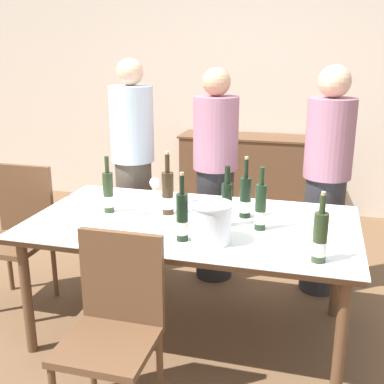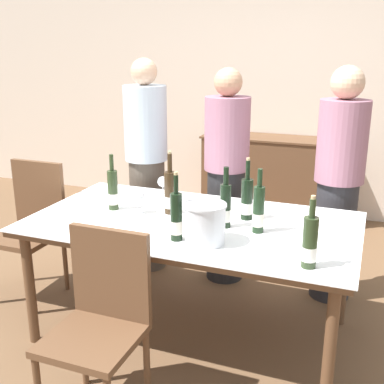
{
  "view_description": "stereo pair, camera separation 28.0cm",
  "coord_description": "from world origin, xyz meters",
  "px_view_note": "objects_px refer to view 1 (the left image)",
  "views": [
    {
      "loc": [
        0.7,
        -2.59,
        1.74
      ],
      "look_at": [
        0.0,
        0.0,
        0.93
      ],
      "focal_mm": 45.0,
      "sensor_mm": 36.0,
      "label": 1
    },
    {
      "loc": [
        0.97,
        -2.5,
        1.74
      ],
      "look_at": [
        0.0,
        0.0,
        0.93
      ],
      "focal_mm": 45.0,
      "sensor_mm": 36.0,
      "label": 2
    }
  ],
  "objects_px": {
    "wine_bottle_6": "(320,238)",
    "chair_left_end": "(19,227)",
    "sideboard_cabinet": "(249,176)",
    "person_guest_right": "(326,183)",
    "wine_bottle_1": "(261,208)",
    "wine_bottle_3": "(168,194)",
    "wine_glass_1": "(135,199)",
    "person_host": "(133,169)",
    "wine_glass_0": "(155,183)",
    "wine_glass_2": "(207,213)",
    "person_guest_left": "(215,178)",
    "wine_bottle_5": "(108,193)",
    "wine_bottle_4": "(227,205)",
    "wine_bottle_0": "(182,218)",
    "ice_bucket": "(211,222)",
    "chair_near_front": "(115,318)",
    "wine_bottle_2": "(245,198)",
    "dining_table": "(192,231)"
  },
  "relations": [
    {
      "from": "wine_bottle_4",
      "to": "wine_glass_0",
      "type": "distance_m",
      "value": 0.74
    },
    {
      "from": "wine_glass_0",
      "to": "chair_left_end",
      "type": "xyz_separation_m",
      "value": [
        -0.88,
        -0.33,
        -0.29
      ]
    },
    {
      "from": "ice_bucket",
      "to": "person_guest_right",
      "type": "bearing_deg",
      "value": 61.72
    },
    {
      "from": "wine_bottle_1",
      "to": "wine_glass_0",
      "type": "height_order",
      "value": "wine_bottle_1"
    },
    {
      "from": "wine_bottle_1",
      "to": "person_guest_right",
      "type": "distance_m",
      "value": 0.91
    },
    {
      "from": "ice_bucket",
      "to": "wine_bottle_6",
      "type": "xyz_separation_m",
      "value": [
        0.55,
        -0.1,
        0.01
      ]
    },
    {
      "from": "person_guest_right",
      "to": "wine_glass_1",
      "type": "bearing_deg",
      "value": -145.04
    },
    {
      "from": "wine_glass_0",
      "to": "wine_glass_1",
      "type": "height_order",
      "value": "wine_glass_1"
    },
    {
      "from": "person_host",
      "to": "person_guest_right",
      "type": "distance_m",
      "value": 1.45
    },
    {
      "from": "wine_bottle_4",
      "to": "wine_bottle_3",
      "type": "bearing_deg",
      "value": 164.48
    },
    {
      "from": "wine_glass_1",
      "to": "wine_bottle_1",
      "type": "bearing_deg",
      "value": -3.4
    },
    {
      "from": "person_guest_left",
      "to": "dining_table",
      "type": "bearing_deg",
      "value": -87.27
    },
    {
      "from": "wine_bottle_0",
      "to": "wine_glass_1",
      "type": "bearing_deg",
      "value": 141.04
    },
    {
      "from": "wine_bottle_1",
      "to": "wine_bottle_3",
      "type": "height_order",
      "value": "wine_bottle_3"
    },
    {
      "from": "chair_left_end",
      "to": "person_host",
      "type": "height_order",
      "value": "person_host"
    },
    {
      "from": "wine_bottle_0",
      "to": "person_guest_left",
      "type": "distance_m",
      "value": 1.11
    },
    {
      "from": "ice_bucket",
      "to": "wine_bottle_5",
      "type": "relative_size",
      "value": 0.63
    },
    {
      "from": "wine_bottle_0",
      "to": "wine_glass_2",
      "type": "relative_size",
      "value": 2.99
    },
    {
      "from": "sideboard_cabinet",
      "to": "wine_bottle_2",
      "type": "relative_size",
      "value": 3.86
    },
    {
      "from": "wine_bottle_1",
      "to": "wine_glass_1",
      "type": "xyz_separation_m",
      "value": [
        -0.77,
        0.05,
        -0.02
      ]
    },
    {
      "from": "wine_bottle_0",
      "to": "wine_glass_1",
      "type": "xyz_separation_m",
      "value": [
        -0.39,
        0.31,
        -0.02
      ]
    },
    {
      "from": "wine_bottle_5",
      "to": "person_guest_right",
      "type": "distance_m",
      "value": 1.52
    },
    {
      "from": "wine_bottle_2",
      "to": "wine_bottle_5",
      "type": "relative_size",
      "value": 1.05
    },
    {
      "from": "wine_glass_0",
      "to": "sideboard_cabinet",
      "type": "bearing_deg",
      "value": 78.94
    },
    {
      "from": "wine_bottle_4",
      "to": "wine_glass_1",
      "type": "bearing_deg",
      "value": 176.41
    },
    {
      "from": "wine_bottle_0",
      "to": "wine_bottle_4",
      "type": "distance_m",
      "value": 0.33
    },
    {
      "from": "sideboard_cabinet",
      "to": "wine_bottle_4",
      "type": "distance_m",
      "value": 2.41
    },
    {
      "from": "wine_bottle_2",
      "to": "chair_left_end",
      "type": "bearing_deg",
      "value": -177.65
    },
    {
      "from": "wine_bottle_1",
      "to": "wine_glass_0",
      "type": "relative_size",
      "value": 2.76
    },
    {
      "from": "wine_glass_2",
      "to": "person_guest_left",
      "type": "bearing_deg",
      "value": 99.59
    },
    {
      "from": "person_guest_left",
      "to": "wine_bottle_1",
      "type": "bearing_deg",
      "value": -62.1
    },
    {
      "from": "wine_glass_2",
      "to": "person_host",
      "type": "relative_size",
      "value": 0.08
    },
    {
      "from": "wine_glass_1",
      "to": "person_guest_left",
      "type": "distance_m",
      "value": 0.86
    },
    {
      "from": "person_host",
      "to": "chair_left_end",
      "type": "bearing_deg",
      "value": -129.62
    },
    {
      "from": "ice_bucket",
      "to": "wine_bottle_5",
      "type": "distance_m",
      "value": 0.79
    },
    {
      "from": "wine_bottle_4",
      "to": "person_guest_left",
      "type": "height_order",
      "value": "person_guest_left"
    },
    {
      "from": "wine_bottle_3",
      "to": "chair_left_end",
      "type": "xyz_separation_m",
      "value": [
        -1.08,
        0.0,
        -0.33
      ]
    },
    {
      "from": "wine_bottle_6",
      "to": "chair_left_end",
      "type": "xyz_separation_m",
      "value": [
        -1.99,
        0.47,
        -0.32
      ]
    },
    {
      "from": "wine_glass_1",
      "to": "person_host",
      "type": "height_order",
      "value": "person_host"
    },
    {
      "from": "wine_glass_2",
      "to": "chair_near_front",
      "type": "distance_m",
      "value": 0.81
    },
    {
      "from": "wine_bottle_1",
      "to": "wine_bottle_5",
      "type": "relative_size",
      "value": 1.02
    },
    {
      "from": "person_guest_right",
      "to": "wine_bottle_3",
      "type": "bearing_deg",
      "value": -142.8
    },
    {
      "from": "sideboard_cabinet",
      "to": "chair_left_end",
      "type": "height_order",
      "value": "chair_left_end"
    },
    {
      "from": "ice_bucket",
      "to": "wine_bottle_4",
      "type": "relative_size",
      "value": 0.64
    },
    {
      "from": "wine_glass_0",
      "to": "person_guest_left",
      "type": "xyz_separation_m",
      "value": [
        0.34,
        0.39,
        -0.04
      ]
    },
    {
      "from": "sideboard_cabinet",
      "to": "person_guest_right",
      "type": "distance_m",
      "value": 1.76
    },
    {
      "from": "wine_glass_0",
      "to": "person_guest_right",
      "type": "distance_m",
      "value": 1.2
    },
    {
      "from": "sideboard_cabinet",
      "to": "wine_bottle_3",
      "type": "relative_size",
      "value": 3.69
    },
    {
      "from": "wine_glass_2",
      "to": "person_guest_right",
      "type": "xyz_separation_m",
      "value": [
        0.65,
        0.87,
        -0.01
      ]
    },
    {
      "from": "wine_bottle_5",
      "to": "person_guest_right",
      "type": "relative_size",
      "value": 0.22
    }
  ]
}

